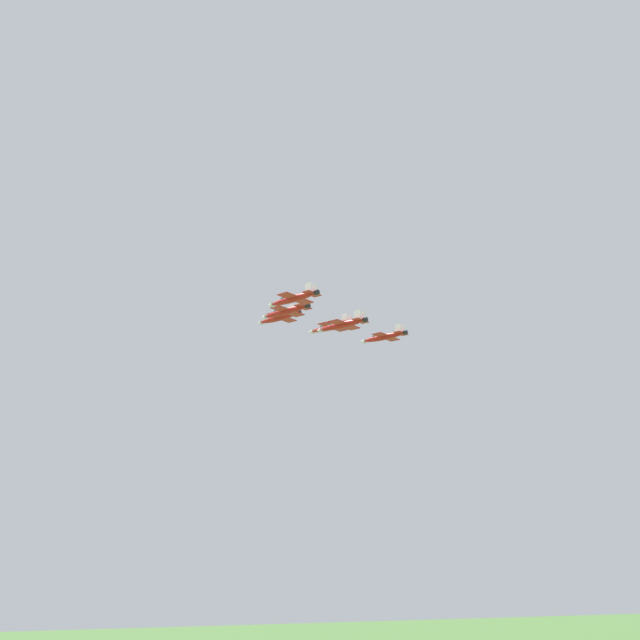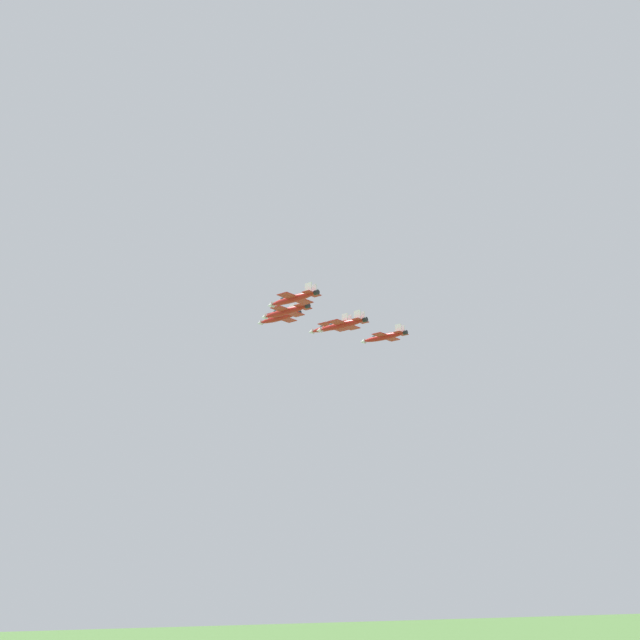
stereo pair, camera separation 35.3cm
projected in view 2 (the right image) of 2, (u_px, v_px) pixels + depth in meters
name	position (u px, v px, depth m)	size (l,w,h in m)	color
jet_lead	(279.00, 318.00, 230.75)	(12.81, 16.58, 3.93)	red
jet_left_wingman	(286.00, 311.00, 214.28)	(13.15, 16.60, 3.97)	red
jet_right_wingman	(331.00, 327.00, 230.03)	(12.57, 16.45, 3.89)	red
jet_left_outer	(293.00, 299.00, 198.27)	(12.74, 16.33, 3.88)	red
jet_right_outer	(384.00, 337.00, 229.22)	(12.34, 15.83, 3.76)	red
jet_slot_rear	(342.00, 325.00, 213.23)	(13.02, 16.45, 3.93)	red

